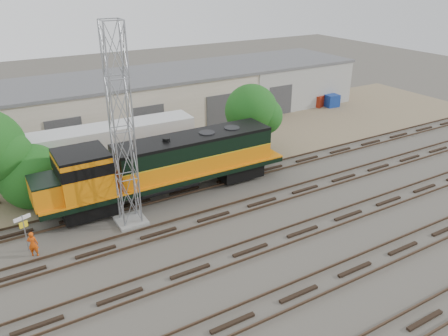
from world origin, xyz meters
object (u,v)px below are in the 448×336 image
worker (33,244)px  signal_tower (122,133)px  semi_trailer (116,143)px  locomotive (164,165)px

worker → signal_tower: bearing=-150.6°
semi_trailer → locomotive: bearing=-72.8°
locomotive → worker: size_ratio=11.50×
locomotive → worker: (-9.57, -2.94, -1.73)m
signal_tower → semi_trailer: bearing=77.4°
signal_tower → semi_trailer: signal_tower is taller
signal_tower → semi_trailer: (1.81, 8.07, -3.67)m
locomotive → semi_trailer: 6.09m
locomotive → semi_trailer: size_ratio=1.37×
signal_tower → worker: (-6.14, -0.74, -5.47)m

